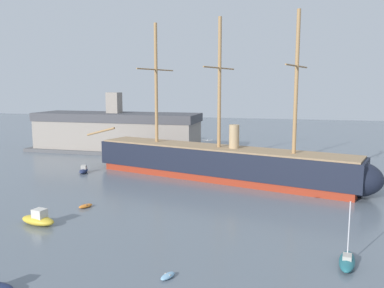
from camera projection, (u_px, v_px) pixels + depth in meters
The scene contains 9 objects.
tall_ship at pixel (219, 162), 72.53m from camera, with size 58.68×21.04×28.84m.
dinghy_near_centre at pixel (168, 276), 35.20m from camera, with size 1.33×1.92×0.42m.
motorboat_mid_left at pixel (38, 219), 48.71m from camera, with size 5.13×2.87×2.03m.
sailboat_mid_right at pixel (347, 261), 37.55m from camera, with size 2.13×4.96×6.24m.
dinghy_alongside_bow at pixel (86, 206), 55.66m from camera, with size 1.79×2.32×0.50m.
motorboat_far_left at pixel (84, 170), 77.94m from camera, with size 2.43×3.84×1.50m.
motorboat_distant_centre at pixel (238, 170), 77.99m from camera, with size 3.53×3.15×1.42m.
dockside_warehouse_left at pixel (117, 132), 103.76m from camera, with size 46.46×14.50×15.28m.
seagull_in_flight at pixel (207, 140), 39.43m from camera, with size 1.01×0.42×0.13m.
Camera 1 is at (12.91, -12.19, 16.84)m, focal length 37.24 mm.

